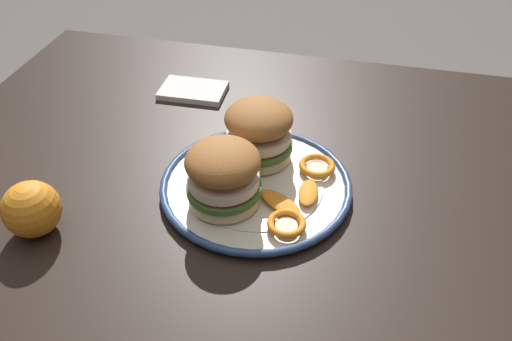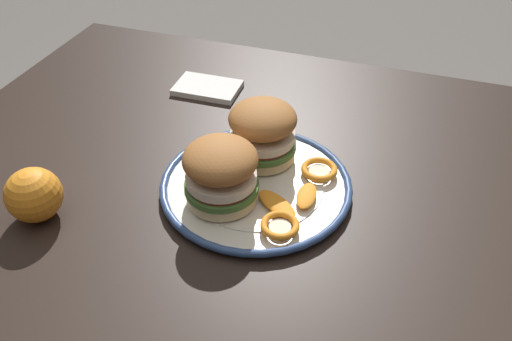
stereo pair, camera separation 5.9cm
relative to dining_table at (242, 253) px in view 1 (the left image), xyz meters
name	(u,v)px [view 1 (the left image)]	position (x,y,z in m)	size (l,w,h in m)	color
dining_table	(242,253)	(0.00, 0.00, 0.00)	(1.18, 1.07, 0.76)	black
dinner_plate	(256,185)	(0.01, 0.05, 0.11)	(0.31, 0.31, 0.02)	silver
sandwich_half_left	(222,176)	(-0.03, 0.00, 0.17)	(0.13, 0.13, 0.10)	beige
sandwich_half_right	(259,131)	(0.00, 0.12, 0.17)	(0.11, 0.11, 0.10)	beige
orange_peel_curled	(317,166)	(0.10, 0.11, 0.12)	(0.08, 0.08, 0.01)	orange
orange_peel_strip_long	(308,192)	(0.10, 0.04, 0.12)	(0.03, 0.06, 0.01)	orange
orange_peel_strip_short	(280,203)	(0.06, 0.01, 0.12)	(0.08, 0.07, 0.01)	orange
orange_peel_small_curl	(286,224)	(0.08, -0.03, 0.12)	(0.07, 0.07, 0.01)	orange
whole_orange	(32,209)	(-0.28, -0.11, 0.14)	(0.08, 0.08, 0.08)	orange
folded_napkin	(193,90)	(-0.18, 0.32, 0.10)	(0.13, 0.08, 0.01)	white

